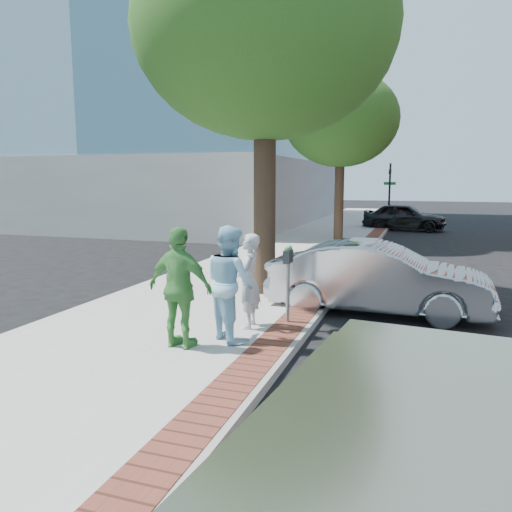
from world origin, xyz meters
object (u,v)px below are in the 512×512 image
at_px(parking_meter, 288,268).
at_px(person_green, 180,288).
at_px(sedan_silver, 378,278).
at_px(person_officer, 230,283).
at_px(bg_car, 404,217).
at_px(person_gray, 249,281).

distance_m(parking_meter, person_green, 2.32).
relative_size(parking_meter, sedan_silver, 0.32).
bearing_deg(person_officer, bg_car, -56.19).
distance_m(person_gray, sedan_silver, 3.15).
bearing_deg(bg_car, sedan_silver, -173.93).
xyz_separation_m(person_green, bg_car, (2.55, 22.23, -0.37)).
relative_size(parking_meter, person_officer, 0.76).
distance_m(parking_meter, person_officer, 1.45).
relative_size(person_officer, sedan_silver, 0.42).
xyz_separation_m(parking_meter, person_green, (-1.26, -1.95, -0.07)).
height_order(parking_meter, person_officer, person_officer).
relative_size(person_gray, bg_car, 0.39).
height_order(person_gray, sedan_silver, person_gray).
bearing_deg(person_officer, parking_meter, -78.70).
xyz_separation_m(parking_meter, bg_car, (1.29, 20.28, -0.44)).
distance_m(parking_meter, sedan_silver, 2.38).
height_order(person_gray, bg_car, person_gray).
distance_m(person_gray, person_green, 1.56).
height_order(person_green, bg_car, person_green).
distance_m(person_officer, sedan_silver, 3.78).
xyz_separation_m(person_gray, person_green, (-0.67, -1.40, 0.12)).
distance_m(sedan_silver, bg_car, 18.50).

